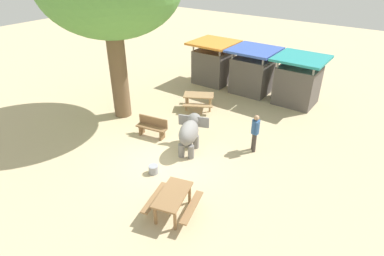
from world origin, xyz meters
TOP-DOWN VIEW (x-y plane):
  - ground_plane at (0.00, 0.00)m, footprint 60.00×60.00m
  - elephant at (0.38, 1.12)m, footprint 1.49×1.92m
  - person_handler at (2.53, 2.56)m, footprint 0.35×0.42m
  - wooden_bench at (-1.62, 1.05)m, footprint 1.45×0.65m
  - picnic_table_near at (2.09, -2.16)m, footprint 1.82×1.84m
  - picnic_table_far at (-1.54, 4.52)m, footprint 2.03×2.03m
  - market_stall_orange at (-2.94, 8.10)m, footprint 2.50×2.50m
  - market_stall_blue at (-0.34, 8.10)m, footprint 2.50×2.50m
  - market_stall_teal at (2.26, 8.10)m, footprint 2.50×2.50m
  - feed_bucket at (0.22, -0.97)m, footprint 0.36×0.36m

SIDE VIEW (x-z plane):
  - ground_plane at x=0.00m, z-range 0.00..0.00m
  - feed_bucket at x=0.22m, z-range 0.00..0.32m
  - wooden_bench at x=-1.62m, z-range 0.03..0.91m
  - picnic_table_near at x=2.09m, z-range 0.20..0.98m
  - picnic_table_far at x=-1.54m, z-range 0.20..0.98m
  - elephant at x=0.38m, z-range 0.19..1.52m
  - person_handler at x=2.53m, z-range 0.14..1.76m
  - market_stall_orange at x=-2.94m, z-range -0.12..2.40m
  - market_stall_blue at x=-0.34m, z-range -0.12..2.40m
  - market_stall_teal at x=2.26m, z-range -0.12..2.40m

